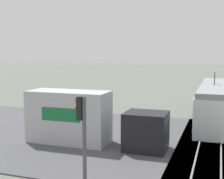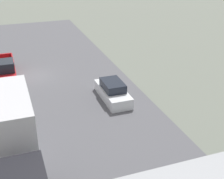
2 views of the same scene
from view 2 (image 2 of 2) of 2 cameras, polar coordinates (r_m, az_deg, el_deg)
ground_plane at (r=31.26m, az=-14.55°, el=2.20°), size 320.00×320.00×0.00m
road_surface at (r=31.25m, az=-14.56°, el=2.27°), size 17.51×44.47×0.08m
box_truck at (r=19.01m, az=-17.51°, el=-8.23°), size 2.43×9.95×3.71m
pickup_truck at (r=31.71m, az=-19.04°, el=3.41°), size 1.95×5.76×1.78m
sedan_car_0 at (r=25.70m, az=0.14°, el=-0.40°), size 1.80×4.68×1.55m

